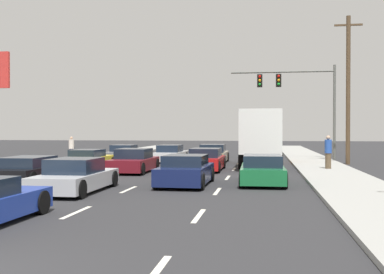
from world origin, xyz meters
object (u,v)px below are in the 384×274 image
Objects in this scene: car_silver at (76,177)px; traffic_signal_mast at (292,89)px; car_gray at (124,153)px; car_yellow at (88,160)px; car_tan at (213,154)px; car_navy at (186,171)px; car_green at (262,170)px; car_maroon at (134,162)px; car_white at (170,154)px; car_black at (30,170)px; utility_pole_mid at (348,88)px; car_red at (206,160)px; box_truck at (261,135)px; pedestrian_near_corner at (71,148)px; pedestrian_mid_block at (328,152)px.

traffic_signal_mast reaches higher than car_silver.
car_gray is 7.97m from car_yellow.
car_tan is 13.26m from car_navy.
car_green is at bearing 17.98° from car_navy.
car_maroon is (3.06, -1.29, 0.04)m from car_yellow.
car_black is at bearing -103.83° from car_white.
car_navy is (6.78, 0.11, 0.04)m from car_black.
car_tan is at bearing -7.13° from car_white.
utility_pole_mid is at bearing 56.65° from car_navy.
car_gray is 10.41m from car_red.
car_tan reaches higher than car_black.
car_tan is 1.05× the size of car_green.
car_green is (0.13, -9.31, -1.41)m from box_truck.
car_tan is at bearing 45.03° from car_yellow.
pedestrian_near_corner is (-19.43, 0.19, -4.09)m from utility_pole_mid.
car_maroon reaches higher than car_silver.
car_navy is 0.50× the size of box_truck.
traffic_signal_mast is (8.91, 19.88, 4.83)m from car_silver.
car_yellow is 0.94× the size of car_tan.
utility_pole_mid is at bearing -49.22° from traffic_signal_mast.
car_white is at bearing -157.61° from traffic_signal_mast.
car_gray is 0.96× the size of car_white.
car_silver is 16.28m from car_tan.
car_gray is 0.54× the size of traffic_signal_mast.
car_green reaches higher than car_black.
car_gray is 16.55m from utility_pole_mid.
car_green is at bearing -62.50° from car_red.
box_truck is (6.39, -3.32, 1.42)m from car_white.
car_green is (10.28, -13.67, 0.03)m from car_gray.
car_tan is at bearing -11.69° from car_gray.
box_truck is at bearing -27.49° from car_white.
utility_pole_mid is at bearing 35.04° from car_red.
car_maroon is at bearing 90.71° from car_silver.
car_black is 4.04m from car_silver.
car_black is 1.09× the size of car_navy.
car_navy is at bearing -89.69° from car_red.
car_white is at bearing 63.71° from car_yellow.
car_navy is at bearing -55.34° from car_maroon.
car_black is at bearing -133.13° from car_red.
car_silver is 4.52m from car_navy.
car_tan is 6.17m from car_red.
box_truck reaches higher than car_gray.
utility_pole_mid reaches higher than car_silver.
car_white is 0.57× the size of traffic_signal_mast.
car_black is at bearing -115.91° from car_tan.
pedestrian_near_corner is at bearing 106.26° from car_black.
car_black is 1.06× the size of car_maroon.
car_black is at bearing -173.54° from car_green.
car_white is 11.72m from pedestrian_mid_block.
pedestrian_mid_block is at bearing 30.19° from car_black.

